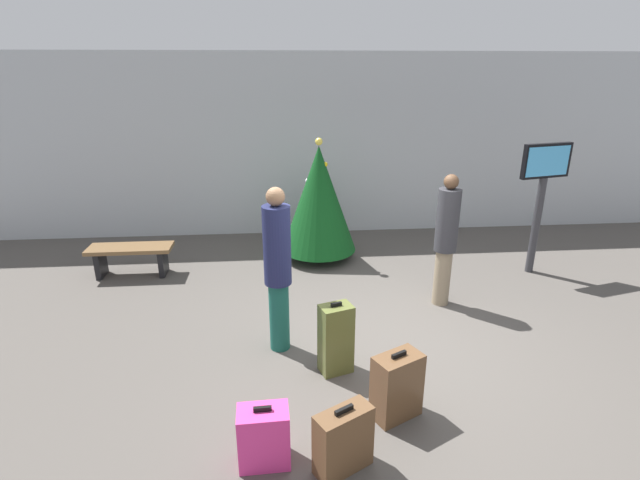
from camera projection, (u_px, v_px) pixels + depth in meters
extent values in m
plane|color=#514C47|center=(378.00, 346.00, 5.58)|extent=(16.00, 16.00, 0.00)
cube|color=#B7BCC1|center=(336.00, 146.00, 9.03)|extent=(16.00, 0.20, 3.37)
cylinder|color=#4C3319|center=(319.00, 253.00, 8.14)|extent=(0.12, 0.12, 0.17)
cone|color=#0F4719|center=(319.00, 199.00, 7.81)|extent=(1.24, 1.24, 1.75)
sphere|color=#F2D84C|center=(319.00, 142.00, 7.49)|extent=(0.12, 0.12, 0.12)
sphere|color=silver|center=(310.00, 180.00, 7.84)|extent=(0.08, 0.08, 0.08)
sphere|color=yellow|center=(325.00, 164.00, 7.60)|extent=(0.08, 0.08, 0.08)
sphere|color=silver|center=(308.00, 181.00, 7.77)|extent=(0.08, 0.08, 0.08)
sphere|color=silver|center=(317.00, 201.00, 8.16)|extent=(0.08, 0.08, 0.08)
cylinder|color=#333338|center=(536.00, 226.00, 7.38)|extent=(0.12, 0.12, 1.53)
cube|color=black|center=(547.00, 161.00, 7.03)|extent=(0.82, 0.27, 0.51)
cube|color=#4CB2F2|center=(548.00, 161.00, 6.99)|extent=(0.73, 0.19, 0.44)
cube|color=brown|center=(130.00, 248.00, 7.35)|extent=(1.27, 0.44, 0.06)
cube|color=black|center=(101.00, 264.00, 7.39)|extent=(0.08, 0.35, 0.42)
cube|color=black|center=(163.00, 262.00, 7.47)|extent=(0.08, 0.35, 0.42)
cylinder|color=gray|center=(442.00, 277.00, 6.48)|extent=(0.22, 0.22, 0.79)
cylinder|color=#333338|center=(448.00, 220.00, 6.20)|extent=(0.34, 0.34, 0.84)
sphere|color=brown|center=(451.00, 182.00, 6.02)|extent=(0.19, 0.19, 0.19)
cylinder|color=#19594C|center=(279.00, 316.00, 5.42)|extent=(0.23, 0.23, 0.83)
cylinder|color=#1E234C|center=(277.00, 246.00, 5.13)|extent=(0.40, 0.40, 0.89)
sphere|color=#8C6647|center=(275.00, 197.00, 4.94)|extent=(0.20, 0.20, 0.20)
cube|color=brown|center=(397.00, 386.00, 4.37)|extent=(0.51, 0.43, 0.64)
cube|color=black|center=(399.00, 355.00, 4.26)|extent=(0.15, 0.10, 0.04)
cube|color=#E5388C|center=(264.00, 437.00, 3.86)|extent=(0.43, 0.28, 0.52)
cube|color=black|center=(262.00, 409.00, 3.77)|extent=(0.15, 0.04, 0.04)
cube|color=brown|center=(343.00, 441.00, 3.79)|extent=(0.52, 0.41, 0.56)
cube|color=black|center=(344.00, 410.00, 3.69)|extent=(0.16, 0.11, 0.04)
cube|color=#59602D|center=(336.00, 339.00, 5.01)|extent=(0.39, 0.32, 0.78)
cube|color=black|center=(336.00, 304.00, 4.87)|extent=(0.12, 0.07, 0.04)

